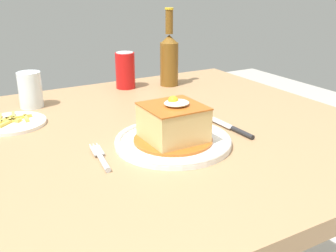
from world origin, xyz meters
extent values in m
cube|color=#A87F56|center=(0.00, 0.00, 0.72)|extent=(1.13, 1.00, 0.04)
cylinder|color=#A87F56|center=(0.48, 0.42, 0.35)|extent=(0.07, 0.07, 0.70)
cylinder|color=white|center=(0.00, -0.12, 0.74)|extent=(0.27, 0.27, 0.01)
torus|color=white|center=(0.00, -0.12, 0.75)|extent=(0.27, 0.27, 0.01)
cylinder|color=#B75B1E|center=(0.00, -0.12, 0.75)|extent=(0.18, 0.18, 0.01)
cube|color=#DBB770|center=(0.00, -0.12, 0.79)|extent=(0.13, 0.13, 0.08)
cube|color=#B75B1E|center=(0.00, -0.12, 0.83)|extent=(0.13, 0.13, 0.00)
ellipsoid|color=white|center=(0.01, -0.12, 0.84)|extent=(0.06, 0.05, 0.01)
sphere|color=yellow|center=(0.00, -0.12, 0.84)|extent=(0.02, 0.02, 0.02)
cylinder|color=silver|center=(-0.18, -0.14, 0.74)|extent=(0.02, 0.08, 0.01)
cube|color=silver|center=(-0.17, -0.07, 0.74)|extent=(0.03, 0.05, 0.00)
cylinder|color=silver|center=(-0.16, -0.05, 0.74)|extent=(0.01, 0.03, 0.00)
cylinder|color=silver|center=(-0.16, -0.05, 0.74)|extent=(0.01, 0.03, 0.00)
cylinder|color=silver|center=(-0.17, -0.05, 0.74)|extent=(0.01, 0.03, 0.00)
cylinder|color=#262628|center=(0.18, -0.15, 0.74)|extent=(0.01, 0.08, 0.01)
cube|color=silver|center=(0.18, -0.07, 0.74)|extent=(0.02, 0.09, 0.00)
cylinder|color=red|center=(0.11, 0.40, 0.80)|extent=(0.07, 0.07, 0.12)
cylinder|color=silver|center=(0.11, 0.40, 0.86)|extent=(0.06, 0.06, 0.00)
cylinder|color=brown|center=(0.26, 0.36, 0.81)|extent=(0.06, 0.06, 0.15)
cone|color=brown|center=(0.26, 0.36, 0.90)|extent=(0.06, 0.06, 0.03)
cylinder|color=brown|center=(0.26, 0.36, 0.96)|extent=(0.03, 0.03, 0.08)
cylinder|color=gold|center=(0.26, 0.36, 1.00)|extent=(0.03, 0.03, 0.01)
cylinder|color=gold|center=(-0.22, 0.34, 0.77)|extent=(0.06, 0.06, 0.06)
cylinder|color=silver|center=(-0.22, 0.34, 0.79)|extent=(0.07, 0.07, 0.10)
cylinder|color=white|center=(-0.30, 0.21, 0.74)|extent=(0.17, 0.17, 0.01)
cube|color=#EAC64C|center=(-0.30, 0.21, 0.75)|extent=(0.04, 0.04, 0.01)
cube|color=#EAC64C|center=(-0.28, 0.22, 0.75)|extent=(0.07, 0.01, 0.01)
cube|color=#EAC64C|center=(-0.26, 0.20, 0.75)|extent=(0.01, 0.05, 0.01)
cube|color=#EAC64C|center=(-0.32, 0.19, 0.75)|extent=(0.04, 0.04, 0.01)
cube|color=#EAC64C|center=(-0.30, 0.20, 0.75)|extent=(0.05, 0.01, 0.01)
cube|color=#EAC64C|center=(-0.32, 0.21, 0.75)|extent=(0.05, 0.05, 0.01)
cube|color=#EAC64C|center=(-0.29, 0.23, 0.75)|extent=(0.02, 0.07, 0.01)
camera|label=1|loc=(-0.43, -0.85, 1.10)|focal=42.73mm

